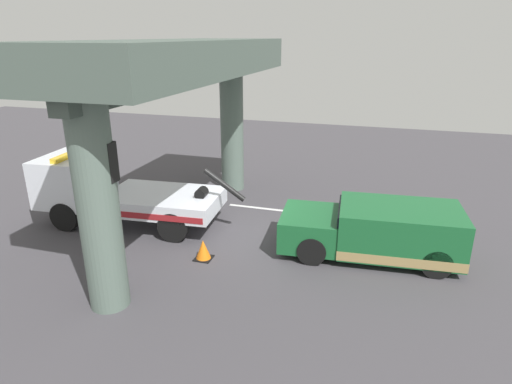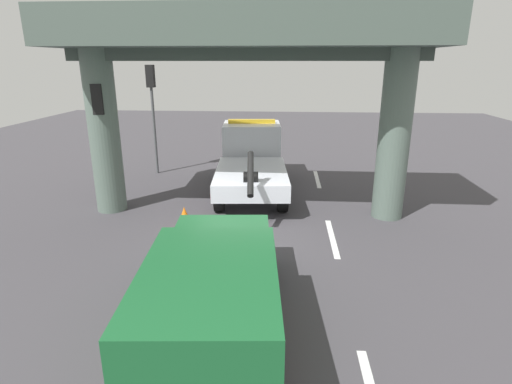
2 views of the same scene
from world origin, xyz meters
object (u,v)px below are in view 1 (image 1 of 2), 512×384
at_px(tow_truck_white, 111,189).
at_px(traffic_light_near, 111,190).
at_px(traffic_cone_orange, 203,250).
at_px(towed_van_green, 378,231).

distance_m(tow_truck_white, traffic_light_near, 5.67).
bearing_deg(traffic_cone_orange, tow_truck_white, -21.87).
relative_size(tow_truck_white, traffic_cone_orange, 12.10).
distance_m(traffic_light_near, traffic_cone_orange, 3.92).
xyz_separation_m(tow_truck_white, towed_van_green, (-9.05, -0.07, -0.42)).
bearing_deg(traffic_cone_orange, towed_van_green, -160.55).
height_order(tow_truck_white, traffic_light_near, traffic_light_near).
xyz_separation_m(traffic_light_near, traffic_cone_orange, (-0.97, -2.67, -2.70)).
relative_size(tow_truck_white, towed_van_green, 1.37).
relative_size(towed_van_green, traffic_cone_orange, 8.83).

